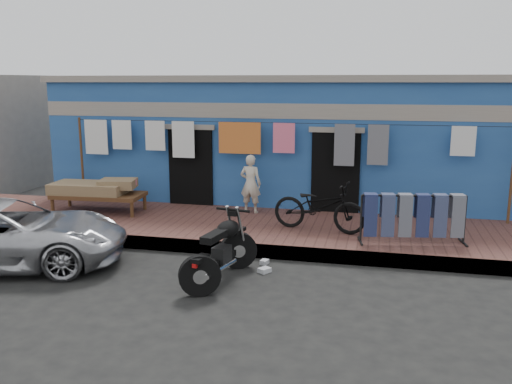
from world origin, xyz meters
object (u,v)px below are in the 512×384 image
Objects in this scene: seated_person at (251,184)px; charpoy at (99,196)px; bicycle at (319,201)px; motorcycle at (220,248)px; jeans_rack at (413,218)px; car at (3,233)px.

seated_person is 3.53m from charpoy.
seated_person is at bearing 66.67° from bicycle.
motorcycle is (0.39, -3.73, -0.36)m from seated_person.
seated_person is at bearing 154.80° from jeans_rack.
bicycle is at bearing -81.48° from car.
motorcycle is (-1.32, -2.54, -0.31)m from bicycle.
car is 1.95× the size of charpoy.
charpoy is (0.10, 3.18, 0.01)m from car.
charpoy is 1.08× the size of jeans_rack.
bicycle reaches higher than charpoy.
car is 7.40m from jeans_rack.
seated_person is 0.74× the size of motorcycle.
car reaches higher than charpoy.
car is at bearing 52.38° from seated_person.
seated_person is (3.55, 3.88, 0.31)m from car.
bicycle is (5.26, 2.69, 0.26)m from car.
car is 5.27m from seated_person.
car is 2.11× the size of jeans_rack.
bicycle reaches higher than jeans_rack.
seated_person is 0.66× the size of jeans_rack.
motorcycle is 4.89m from charpoy.
motorcycle is 0.88× the size of jeans_rack.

